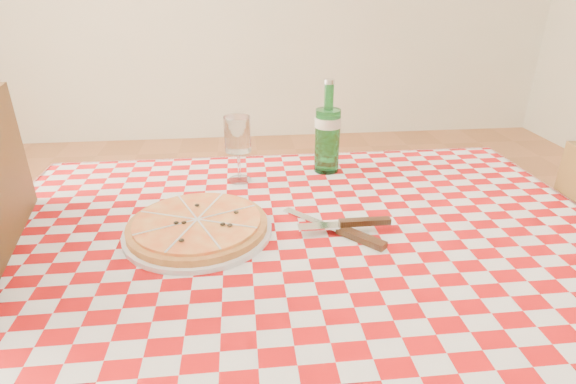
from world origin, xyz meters
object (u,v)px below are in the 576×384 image
at_px(dining_table, 300,270).
at_px(pizza_plate, 198,225).
at_px(water_bottle, 328,127).
at_px(wine_glass, 238,150).

relative_size(dining_table, pizza_plate, 3.99).
distance_m(pizza_plate, water_bottle, 0.46).
height_order(water_bottle, wine_glass, water_bottle).
relative_size(water_bottle, wine_glass, 1.46).
bearing_deg(water_bottle, pizza_plate, -136.48).
bearing_deg(dining_table, wine_glass, 114.42).
distance_m(water_bottle, wine_glass, 0.24).
bearing_deg(wine_glass, pizza_plate, -108.34).
bearing_deg(dining_table, water_bottle, 70.51).
xyz_separation_m(dining_table, water_bottle, (0.11, 0.32, 0.22)).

